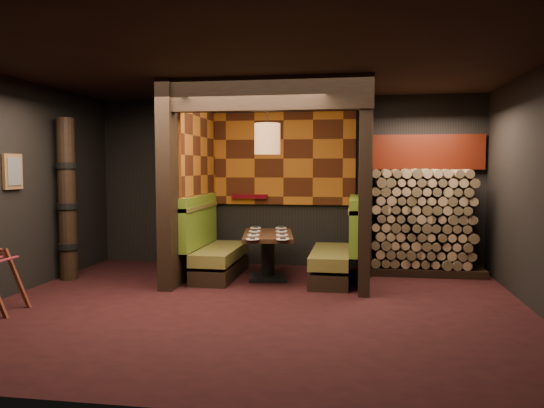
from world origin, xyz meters
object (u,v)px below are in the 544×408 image
(booth_bench_left, at_px, (214,250))
(booth_bench_right, at_px, (338,254))
(totem_column, at_px, (67,200))
(firewood_stack, at_px, (427,222))
(pendant_lamp, at_px, (267,139))
(dining_table, at_px, (268,249))

(booth_bench_left, distance_m, booth_bench_right, 1.89)
(totem_column, bearing_deg, booth_bench_right, 7.86)
(firewood_stack, bearing_deg, booth_bench_left, -167.83)
(booth_bench_left, relative_size, totem_column, 0.67)
(booth_bench_right, height_order, totem_column, totem_column)
(pendant_lamp, bearing_deg, totem_column, -172.16)
(booth_bench_right, bearing_deg, dining_table, -174.81)
(dining_table, height_order, totem_column, totem_column)
(totem_column, height_order, firewood_stack, totem_column)
(booth_bench_left, height_order, dining_table, booth_bench_left)
(pendant_lamp, distance_m, totem_column, 3.11)
(pendant_lamp, bearing_deg, firewood_stack, 19.47)
(dining_table, distance_m, firewood_stack, 2.54)
(booth_bench_right, height_order, dining_table, booth_bench_right)
(pendant_lamp, distance_m, firewood_stack, 2.83)
(dining_table, relative_size, pendant_lamp, 1.43)
(booth_bench_right, relative_size, totem_column, 0.67)
(booth_bench_right, distance_m, pendant_lamp, 1.99)
(dining_table, relative_size, totem_column, 0.59)
(pendant_lamp, xyz_separation_m, totem_column, (-2.95, -0.41, -0.90))
(booth_bench_right, bearing_deg, booth_bench_left, 180.00)
(booth_bench_right, distance_m, totem_column, 4.10)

